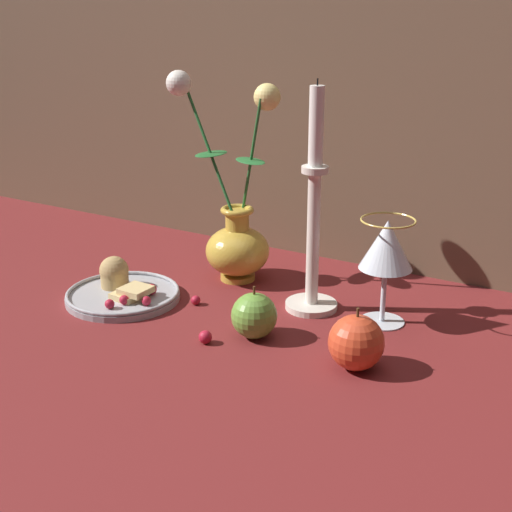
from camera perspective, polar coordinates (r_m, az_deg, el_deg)
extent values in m
plane|color=maroon|center=(1.13, -0.48, -4.53)|extent=(2.40, 2.40, 0.00)
cylinder|color=gold|center=(1.26, -1.47, -1.63)|extent=(0.06, 0.06, 0.01)
ellipsoid|color=gold|center=(1.24, -1.49, 0.41)|extent=(0.11, 0.11, 0.09)
cylinder|color=gold|center=(1.23, -1.51, 2.70)|extent=(0.04, 0.04, 0.04)
torus|color=gold|center=(1.22, -1.52, 3.68)|extent=(0.06, 0.06, 0.01)
cylinder|color=#23662D|center=(1.22, -3.84, 8.65)|extent=(0.11, 0.02, 0.21)
ellipsoid|color=#23662D|center=(1.22, -3.60, 8.16)|extent=(0.05, 0.07, 0.00)
sphere|color=silver|center=(1.22, -6.21, 13.59)|extent=(0.04, 0.04, 0.04)
cylinder|color=#23662D|center=(1.19, -0.35, 8.06)|extent=(0.05, 0.02, 0.19)
ellipsoid|color=#23662D|center=(1.20, -0.47, 7.61)|extent=(0.08, 0.07, 0.00)
sphere|color=#EFD67A|center=(1.17, 0.90, 12.60)|extent=(0.04, 0.04, 0.04)
cylinder|color=#A3A3A8|center=(1.19, -10.59, -3.22)|extent=(0.19, 0.19, 0.01)
torus|color=#A3A3A8|center=(1.19, -10.61, -2.87)|extent=(0.19, 0.19, 0.01)
cylinder|color=tan|center=(1.22, -11.24, -1.78)|extent=(0.05, 0.05, 0.03)
sphere|color=tan|center=(1.21, -11.29, -1.15)|extent=(0.05, 0.05, 0.05)
cube|color=#DBBC7A|center=(1.17, -10.22, -3.11)|extent=(0.05, 0.05, 0.01)
cube|color=#DBBC7A|center=(1.16, -9.60, -2.71)|extent=(0.05, 0.05, 0.01)
sphere|color=#AD192D|center=(1.14, -11.63, -3.78)|extent=(0.02, 0.02, 0.02)
sphere|color=#AD192D|center=(1.15, -10.51, -3.47)|extent=(0.02, 0.02, 0.02)
sphere|color=#AD192D|center=(1.14, -8.77, -3.57)|extent=(0.02, 0.02, 0.02)
sphere|color=#AD192D|center=(1.18, -8.38, -2.65)|extent=(0.02, 0.02, 0.02)
cylinder|color=silver|center=(1.11, 10.03, -5.12)|extent=(0.07, 0.07, 0.00)
cylinder|color=silver|center=(1.09, 10.16, -3.02)|extent=(0.01, 0.01, 0.08)
cone|color=silver|center=(1.07, 10.42, 0.91)|extent=(0.08, 0.08, 0.07)
cone|color=#E5CC66|center=(1.07, 10.38, 0.35)|extent=(0.07, 0.07, 0.05)
torus|color=gold|center=(1.06, 10.54, 2.83)|extent=(0.08, 0.08, 0.00)
cylinder|color=silver|center=(1.14, 4.44, -3.95)|extent=(0.08, 0.08, 0.01)
cylinder|color=silver|center=(1.10, 4.59, 1.31)|extent=(0.02, 0.02, 0.21)
cylinder|color=silver|center=(1.07, 4.75, 6.91)|extent=(0.04, 0.04, 0.01)
cylinder|color=white|center=(1.06, 4.84, 10.28)|extent=(0.02, 0.02, 0.12)
cylinder|color=black|center=(1.05, 4.95, 13.71)|extent=(0.00, 0.00, 0.01)
sphere|color=#669938|center=(1.03, -0.15, -4.79)|extent=(0.07, 0.07, 0.07)
cylinder|color=#4C3319|center=(1.02, -0.15, -2.76)|extent=(0.00, 0.00, 0.01)
sphere|color=#D14223|center=(0.96, 8.02, -6.87)|extent=(0.08, 0.08, 0.08)
cylinder|color=#4C3319|center=(0.94, 8.15, -4.48)|extent=(0.00, 0.00, 0.01)
sphere|color=#AD192D|center=(1.16, 0.46, -3.52)|extent=(0.01, 0.01, 0.01)
sphere|color=#AD192D|center=(1.16, -4.85, -3.54)|extent=(0.02, 0.02, 0.02)
sphere|color=#AD192D|center=(1.03, -4.02, -6.50)|extent=(0.02, 0.02, 0.02)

